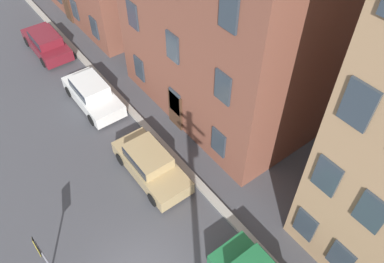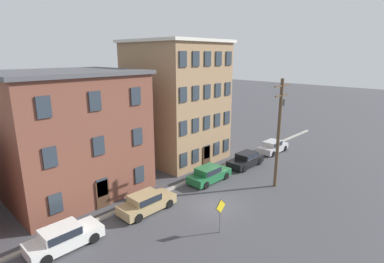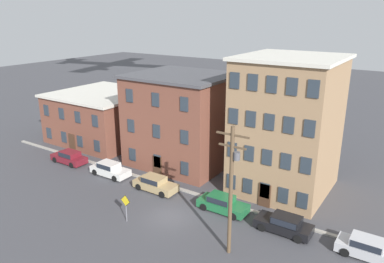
{
  "view_description": "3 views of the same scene",
  "coord_description": "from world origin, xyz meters",
  "px_view_note": "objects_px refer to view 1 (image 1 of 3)",
  "views": [
    {
      "loc": [
        5.81,
        -1.92,
        14.59
      ],
      "look_at": [
        -1.51,
        3.6,
        4.81
      ],
      "focal_mm": 35.0,
      "sensor_mm": 36.0,
      "label": 1
    },
    {
      "loc": [
        -16.44,
        -13.43,
        11.45
      ],
      "look_at": [
        0.51,
        2.78,
        5.38
      ],
      "focal_mm": 28.0,
      "sensor_mm": 36.0,
      "label": 2
    },
    {
      "loc": [
        17.08,
        -22.46,
        16.55
      ],
      "look_at": [
        0.64,
        2.42,
        7.03
      ],
      "focal_mm": 35.0,
      "sensor_mm": 36.0,
      "label": 3
    }
  ],
  "objects_px": {
    "car_maroon": "(46,42)",
    "car_tan": "(150,163)",
    "car_white": "(92,93)",
    "caution_sign": "(39,250)"
  },
  "relations": [
    {
      "from": "car_white",
      "to": "car_tan",
      "type": "bearing_deg",
      "value": -0.97
    },
    {
      "from": "car_maroon",
      "to": "car_tan",
      "type": "xyz_separation_m",
      "value": [
        12.59,
        -0.01,
        0.0
      ]
    },
    {
      "from": "caution_sign",
      "to": "car_maroon",
      "type": "bearing_deg",
      "value": 157.87
    },
    {
      "from": "car_white",
      "to": "car_tan",
      "type": "xyz_separation_m",
      "value": [
        6.22,
        -0.11,
        0.0
      ]
    },
    {
      "from": "caution_sign",
      "to": "car_tan",
      "type": "bearing_deg",
      "value": 105.59
    },
    {
      "from": "car_white",
      "to": "caution_sign",
      "type": "xyz_separation_m",
      "value": [
        7.83,
        -5.87,
        0.86
      ]
    },
    {
      "from": "car_white",
      "to": "caution_sign",
      "type": "height_order",
      "value": "caution_sign"
    },
    {
      "from": "car_tan",
      "to": "caution_sign",
      "type": "relative_size",
      "value": 1.82
    },
    {
      "from": "car_tan",
      "to": "caution_sign",
      "type": "height_order",
      "value": "caution_sign"
    },
    {
      "from": "car_white",
      "to": "caution_sign",
      "type": "relative_size",
      "value": 1.82
    }
  ]
}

